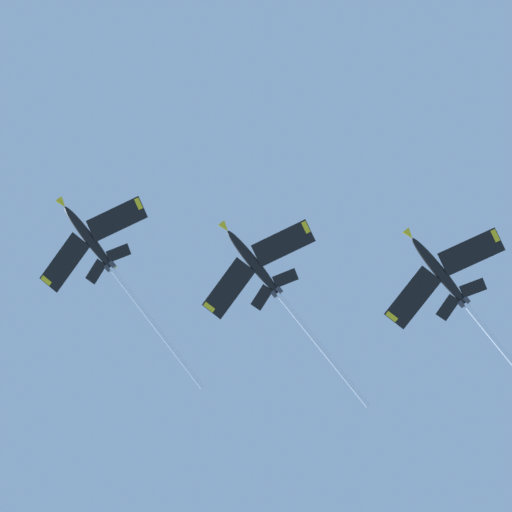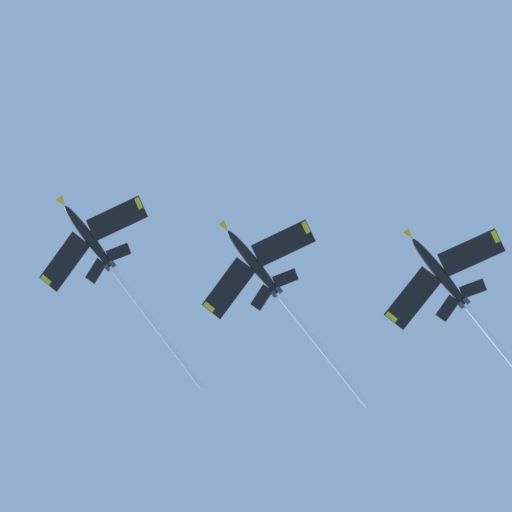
% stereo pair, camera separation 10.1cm
% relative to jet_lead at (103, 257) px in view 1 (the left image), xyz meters
% --- Properties ---
extents(jet_lead, '(34.96, 19.68, 10.43)m').
position_rel_jet_lead_xyz_m(jet_lead, '(0.00, 0.00, 0.00)').
color(jet_lead, black).
extents(jet_second, '(33.09, 19.63, 9.74)m').
position_rel_jet_lead_xyz_m(jet_second, '(13.87, -21.34, -5.09)').
color(jet_second, black).
extents(jet_third, '(39.08, 19.70, 11.35)m').
position_rel_jet_lead_xyz_m(jet_third, '(27.64, -45.40, -10.10)').
color(jet_third, black).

